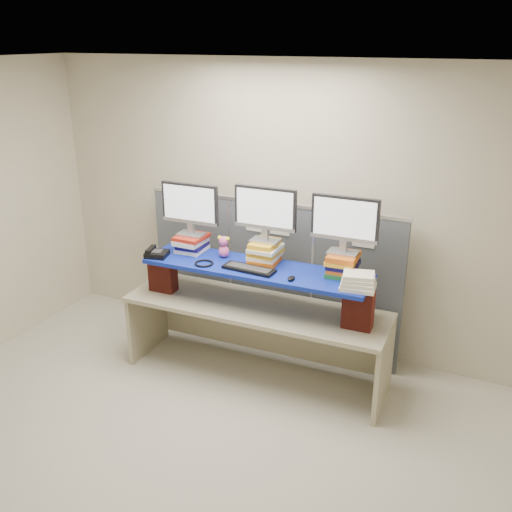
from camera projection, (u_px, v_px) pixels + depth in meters
The scene contains 18 objects.
room at pixel (167, 284), 3.85m from camera, with size 5.00×4.00×2.80m.
cubicle_partition at pixel (271, 276), 5.59m from camera, with size 2.60×0.06×1.53m.
desk at pixel (256, 320), 5.14m from camera, with size 2.40×0.75×0.73m.
brick_pier_left at pixel (163, 274), 5.32m from camera, with size 0.25×0.13×0.33m, color maroon.
brick_pier_right at pixel (358, 309), 4.64m from camera, with size 0.25×0.13×0.33m, color maroon.
blue_board at pixel (256, 269), 4.96m from camera, with size 2.01×0.50×0.04m, color navy.
book_stack_left at pixel (192, 243), 5.28m from camera, with size 0.26×0.30×0.16m.
book_stack_center at pixel (265, 252), 5.00m from camera, with size 0.27×0.32×0.20m.
book_stack_right at pixel (343, 264), 4.74m from camera, with size 0.27×0.31×0.19m.
monitor_left at pixel (190, 206), 5.15m from camera, with size 0.56×0.16×0.48m.
monitor_center at pixel (265, 211), 4.87m from camera, with size 0.56×0.16×0.48m.
monitor_right at pixel (345, 222), 4.61m from camera, with size 0.56×0.16×0.48m.
keyboard at pixel (249, 269), 4.87m from camera, with size 0.47×0.18×0.03m.
mouse at pixel (291, 278), 4.68m from camera, with size 0.05×0.10×0.03m, color black.
desk_phone at pixel (156, 253), 5.17m from camera, with size 0.23×0.21×0.08m.
headset at pixel (204, 263), 5.00m from camera, with size 0.17×0.17×0.02m, color black.
plush_toy at pixel (224, 247), 5.12m from camera, with size 0.12×0.09×0.20m.
binder_stack at pixel (358, 282), 4.50m from camera, with size 0.31×0.26×0.13m.
Camera 1 is at (2.02, -2.95, 2.97)m, focal length 40.00 mm.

